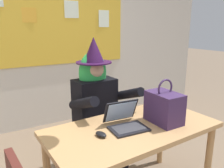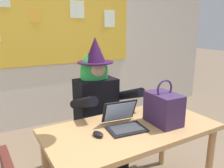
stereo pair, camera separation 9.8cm
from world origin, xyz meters
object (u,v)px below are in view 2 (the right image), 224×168
laptop (124,122)px  handbag (164,108)px  chair_at_desk (94,119)px  computer_mouse (98,134)px  person_costumed (99,98)px  desk_main (131,137)px

laptop → handbag: bearing=-9.4°
chair_at_desk → computer_mouse: size_ratio=8.81×
person_costumed → handbag: size_ratio=3.74×
desk_main → computer_mouse: computer_mouse is taller
desk_main → person_costumed: person_costumed is taller
laptop → computer_mouse: size_ratio=3.05×
desk_main → handbag: (0.27, -0.06, 0.22)m
person_costumed → chair_at_desk: bearing=178.6°
person_costumed → computer_mouse: bearing=-28.4°
desk_main → chair_at_desk: bearing=91.8°
desk_main → computer_mouse: 0.33m
chair_at_desk → laptop: bearing=-3.4°
person_costumed → laptop: person_costumed is taller
chair_at_desk → handbag: bearing=20.5°
person_costumed → laptop: size_ratio=4.46×
laptop → person_costumed: bearing=90.9°
desk_main → person_costumed: bearing=91.7°
computer_mouse → handbag: (0.58, -0.04, 0.12)m
desk_main → handbag: bearing=-12.2°
laptop → handbag: handbag is taller
desk_main → person_costumed: size_ratio=1.01×
handbag → person_costumed: bearing=114.1°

